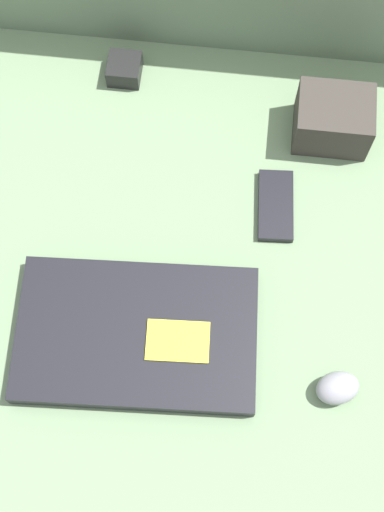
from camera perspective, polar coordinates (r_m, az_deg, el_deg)
ground_plane at (r=1.23m, az=-0.00°, el=-2.85°), size 8.00×8.00×0.00m
couch_seat at (r=1.16m, az=-0.00°, el=-1.69°), size 1.16×0.79×0.15m
laptop at (r=1.04m, az=-4.42°, el=-6.27°), size 0.36×0.23×0.03m
computer_mouse at (r=1.04m, az=11.57°, el=-10.30°), size 0.07×0.07×0.04m
phone_black at (r=1.13m, az=6.71°, el=4.03°), size 0.06×0.12×0.01m
camera_pouch at (r=1.17m, az=11.22°, el=10.67°), size 0.12×0.10×0.08m
charger_brick at (r=1.24m, az=-5.43°, el=14.66°), size 0.05×0.06×0.03m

